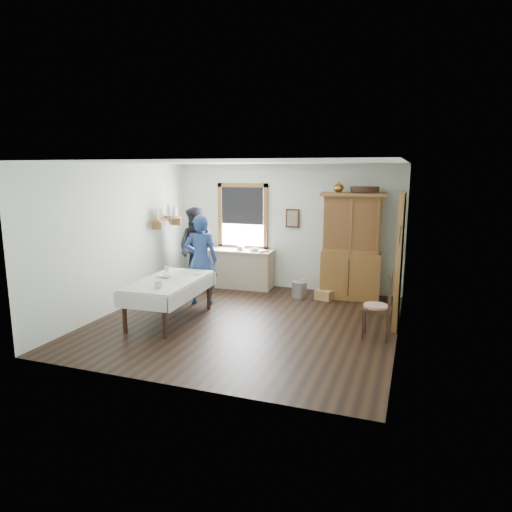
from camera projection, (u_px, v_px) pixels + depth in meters
name	position (u px, v px, depth m)	size (l,w,h in m)	color
room	(245.00, 245.00, 7.61)	(5.01, 5.01, 2.70)	black
window	(243.00, 213.00, 10.17)	(1.18, 0.07, 1.48)	white
doorway	(400.00, 256.00, 7.63)	(0.09, 1.14, 2.22)	#473C33
wall_shelf	(168.00, 217.00, 9.77)	(0.24, 1.00, 0.44)	olive
framed_picture	(292.00, 218.00, 9.80)	(0.30, 0.04, 0.40)	#351F12
rug_beater	(401.00, 227.00, 7.02)	(0.27, 0.27, 0.01)	black
work_counter	(240.00, 268.00, 10.11)	(1.48, 0.56, 0.85)	tan
china_hutch	(351.00, 246.00, 9.15)	(1.26, 0.60, 2.14)	olive
dining_table	(170.00, 300.00, 7.89)	(0.96, 1.82, 0.73)	silver
spindle_chair	(377.00, 305.00, 7.04)	(0.48, 0.48, 1.05)	#351F12
pail	(299.00, 289.00, 9.35)	(0.30, 0.30, 0.32)	#A2A4AB
wicker_basket	(324.00, 295.00, 9.19)	(0.33, 0.23, 0.20)	#AE7E4F
woman_blue	(201.00, 263.00, 8.79)	(0.59, 0.39, 1.62)	navy
figure_dark	(197.00, 252.00, 9.90)	(0.81, 0.63, 1.65)	black
table_cup_a	(159.00, 285.00, 7.24)	(0.13, 0.13, 0.10)	silver
table_cup_b	(167.00, 269.00, 8.45)	(0.11, 0.11, 0.10)	silver
table_bowl	(165.00, 276.00, 7.94)	(0.20, 0.20, 0.05)	silver
counter_book	(257.00, 251.00, 9.79)	(0.18, 0.24, 0.02)	#7B6F52
counter_bowl	(254.00, 250.00, 9.88)	(0.19, 0.19, 0.06)	silver
shelf_bowl	(168.00, 216.00, 9.78)	(0.22, 0.22, 0.05)	silver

